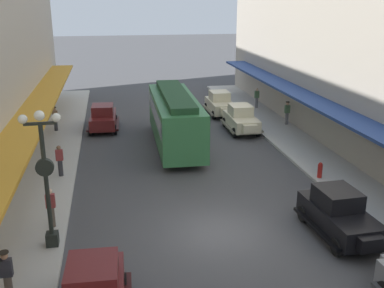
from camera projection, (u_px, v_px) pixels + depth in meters
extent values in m
plane|color=#424244|center=(219.00, 232.00, 18.15)|extent=(200.00, 200.00, 0.00)
cube|color=#B7B5AD|center=(23.00, 248.00, 16.84)|extent=(3.00, 60.00, 0.15)
cube|color=#591919|center=(92.00, 275.00, 12.81)|extent=(1.51, 1.76, 0.70)
cube|color=#8C9EA8|center=(92.00, 275.00, 12.81)|extent=(1.43, 1.72, 0.42)
cylinder|color=black|center=(123.00, 284.00, 14.32)|extent=(0.25, 0.69, 0.68)
cylinder|color=black|center=(71.00, 288.00, 14.10)|extent=(0.25, 0.69, 0.68)
cube|color=#591919|center=(103.00, 119.00, 31.98)|extent=(1.87, 3.97, 0.80)
cube|color=#591919|center=(103.00, 110.00, 31.52)|extent=(1.51, 1.76, 0.70)
cube|color=#8C9EA8|center=(103.00, 110.00, 31.52)|extent=(1.44, 1.73, 0.42)
cube|color=#591919|center=(105.00, 112.00, 33.97)|extent=(0.95, 0.40, 0.52)
cube|color=black|center=(90.00, 124.00, 31.96)|extent=(0.40, 3.52, 0.12)
cube|color=black|center=(117.00, 123.00, 32.20)|extent=(0.40, 3.52, 0.12)
cylinder|color=black|center=(93.00, 120.00, 33.29)|extent=(0.25, 0.69, 0.68)
cylinder|color=black|center=(116.00, 120.00, 33.50)|extent=(0.25, 0.69, 0.68)
cylinder|color=black|center=(91.00, 131.00, 30.71)|extent=(0.25, 0.69, 0.68)
cylinder|color=black|center=(115.00, 130.00, 30.92)|extent=(0.25, 0.69, 0.68)
cube|color=beige|center=(220.00, 106.00, 36.09)|extent=(1.73, 3.91, 0.80)
cube|color=beige|center=(219.00, 96.00, 36.09)|extent=(1.45, 1.71, 0.70)
cube|color=#8C9EA8|center=(219.00, 96.00, 36.09)|extent=(1.38, 1.68, 0.42)
cube|color=beige|center=(227.00, 111.00, 34.08)|extent=(0.94, 0.37, 0.52)
cube|color=#6D6856|center=(231.00, 109.00, 36.34)|extent=(0.27, 3.51, 0.12)
cube|color=#6D6856|center=(208.00, 110.00, 36.03)|extent=(0.27, 3.51, 0.12)
cylinder|color=black|center=(234.00, 114.00, 35.06)|extent=(0.22, 0.68, 0.68)
cylinder|color=black|center=(214.00, 115.00, 34.80)|extent=(0.22, 0.68, 0.68)
cylinder|color=black|center=(226.00, 106.00, 37.62)|extent=(0.22, 0.68, 0.68)
cylinder|color=black|center=(207.00, 107.00, 37.36)|extent=(0.22, 0.68, 0.68)
cube|color=beige|center=(241.00, 121.00, 31.54)|extent=(1.73, 3.91, 0.80)
cube|color=beige|center=(240.00, 110.00, 31.54)|extent=(1.45, 1.71, 0.70)
cube|color=#8C9EA8|center=(240.00, 110.00, 31.54)|extent=(1.38, 1.68, 0.42)
cube|color=beige|center=(250.00, 129.00, 29.53)|extent=(0.94, 0.37, 0.52)
cube|color=#6D6856|center=(254.00, 125.00, 31.80)|extent=(0.27, 3.51, 0.12)
cube|color=#6D6856|center=(228.00, 126.00, 31.49)|extent=(0.27, 3.51, 0.12)
cylinder|color=black|center=(258.00, 132.00, 30.52)|extent=(0.23, 0.68, 0.68)
cylinder|color=black|center=(235.00, 133.00, 30.25)|extent=(0.23, 0.68, 0.68)
cylinder|color=black|center=(247.00, 121.00, 33.08)|extent=(0.23, 0.68, 0.68)
cylinder|color=black|center=(225.00, 122.00, 32.81)|extent=(0.23, 0.68, 0.68)
cube|color=black|center=(339.00, 218.00, 17.73)|extent=(1.87, 3.97, 0.80)
cube|color=black|center=(337.00, 198.00, 17.73)|extent=(1.52, 1.76, 0.70)
cube|color=#8C9EA8|center=(337.00, 198.00, 17.73)|extent=(1.44, 1.73, 0.42)
cube|color=black|center=(371.00, 244.00, 15.74)|extent=(0.95, 0.40, 0.52)
cube|color=black|center=(360.00, 223.00, 18.03)|extent=(0.40, 3.52, 0.12)
cube|color=black|center=(316.00, 228.00, 17.62)|extent=(0.40, 3.52, 0.12)
cylinder|color=black|center=(377.00, 242.00, 16.76)|extent=(0.25, 0.69, 0.68)
cylinder|color=black|center=(337.00, 247.00, 16.41)|extent=(0.25, 0.69, 0.68)
cylinder|color=black|center=(338.00, 210.00, 19.29)|extent=(0.25, 0.69, 0.68)
cylinder|color=black|center=(303.00, 214.00, 18.94)|extent=(0.25, 0.69, 0.68)
cube|color=#33723F|center=(175.00, 119.00, 28.09)|extent=(2.70, 9.65, 2.70)
cube|color=#1C3F23|center=(175.00, 95.00, 27.62)|extent=(1.68, 8.67, 0.36)
cube|color=#8C9EA8|center=(175.00, 112.00, 27.95)|extent=(2.71, 8.88, 0.95)
cube|color=black|center=(182.00, 158.00, 25.87)|extent=(2.02, 1.24, 0.40)
cube|color=black|center=(170.00, 130.00, 31.28)|extent=(2.02, 1.24, 0.40)
cube|color=black|center=(52.00, 239.00, 16.85)|extent=(0.44, 0.44, 0.50)
cylinder|color=black|center=(46.00, 180.00, 16.13)|extent=(0.16, 0.16, 4.20)
cube|color=black|center=(40.00, 124.00, 15.48)|extent=(1.10, 0.10, 0.10)
sphere|color=white|center=(23.00, 119.00, 15.33)|extent=(0.32, 0.32, 0.32)
sphere|color=white|center=(56.00, 118.00, 15.52)|extent=(0.32, 0.32, 0.32)
sphere|color=white|center=(39.00, 116.00, 15.39)|extent=(0.36, 0.36, 0.36)
cylinder|color=black|center=(45.00, 167.00, 15.97)|extent=(0.64, 0.18, 0.64)
cylinder|color=silver|center=(45.00, 166.00, 16.06)|extent=(0.56, 0.02, 0.56)
cylinder|color=#B21E19|center=(320.00, 171.00, 23.15)|extent=(0.24, 0.24, 0.70)
sphere|color=#B21E19|center=(321.00, 164.00, 23.04)|extent=(0.20, 0.20, 0.20)
cylinder|color=#4C4238|center=(52.00, 217.00, 18.16)|extent=(0.24, 0.24, 0.85)
cube|color=maroon|center=(50.00, 201.00, 17.94)|extent=(0.36, 0.22, 0.56)
sphere|color=beige|center=(49.00, 192.00, 17.82)|extent=(0.22, 0.22, 0.22)
cylinder|color=#4C4238|center=(9.00, 288.00, 13.72)|extent=(0.24, 0.24, 0.85)
cube|color=#26262D|center=(6.00, 268.00, 13.50)|extent=(0.36, 0.22, 0.56)
sphere|color=#9E7051|center=(4.00, 256.00, 13.38)|extent=(0.22, 0.22, 0.22)
cylinder|color=black|center=(4.00, 252.00, 13.34)|extent=(0.28, 0.28, 0.04)
cylinder|color=#2D2D33|center=(56.00, 125.00, 31.30)|extent=(0.24, 0.24, 0.85)
cube|color=#8C6647|center=(55.00, 115.00, 31.08)|extent=(0.36, 0.22, 0.56)
sphere|color=#9E7051|center=(54.00, 109.00, 30.96)|extent=(0.22, 0.22, 0.22)
cylinder|color=black|center=(54.00, 107.00, 30.92)|extent=(0.28, 0.28, 0.04)
cylinder|color=slate|center=(256.00, 103.00, 37.80)|extent=(0.24, 0.24, 0.85)
cube|color=#4C724C|center=(257.00, 94.00, 37.59)|extent=(0.36, 0.22, 0.56)
sphere|color=beige|center=(257.00, 90.00, 37.46)|extent=(0.22, 0.22, 0.22)
cylinder|color=#2D2D33|center=(60.00, 168.00, 23.37)|extent=(0.24, 0.24, 0.85)
cube|color=maroon|center=(59.00, 155.00, 23.15)|extent=(0.36, 0.22, 0.56)
sphere|color=brown|center=(59.00, 148.00, 23.03)|extent=(0.22, 0.22, 0.22)
cylinder|color=slate|center=(287.00, 118.00, 32.90)|extent=(0.24, 0.24, 0.85)
cube|color=#4C724C|center=(287.00, 109.00, 32.68)|extent=(0.36, 0.22, 0.56)
sphere|color=tan|center=(288.00, 104.00, 32.56)|extent=(0.22, 0.22, 0.22)
cylinder|color=black|center=(288.00, 102.00, 32.52)|extent=(0.28, 0.28, 0.04)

